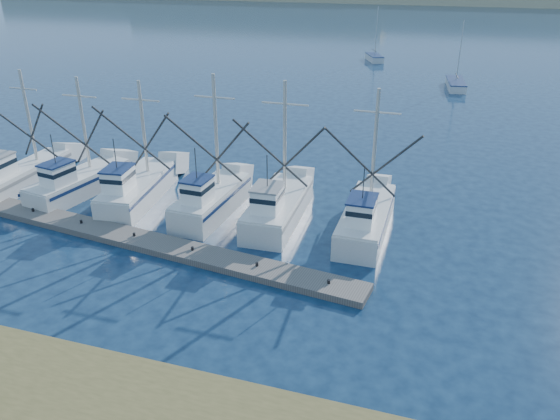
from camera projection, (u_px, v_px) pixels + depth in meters
The scene contains 5 objects.
ground at pixel (269, 331), 24.25m from camera, with size 500.00×500.00×0.00m, color #0B1C33.
floating_dock at pixel (135, 239), 31.72m from camera, with size 28.09×1.87×0.37m, color #5E5954.
trawler_fleet at pixel (183, 195), 35.50m from camera, with size 27.10×8.54×8.73m.
sailboat_near at pixel (456, 84), 68.37m from camera, with size 2.71×6.97×8.10m.
sailboat_far at pixel (374, 58), 85.92m from camera, with size 3.59×5.35×8.10m.
Camera 1 is at (6.37, -18.63, 15.14)m, focal length 35.00 mm.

